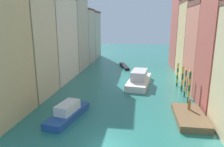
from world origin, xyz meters
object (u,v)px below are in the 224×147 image
(waterfront_dock, at_px, (190,117))
(mooring_pole_2, at_px, (182,78))
(mooring_pole_3, at_px, (178,74))
(gondola_black, at_px, (124,66))
(vaporetto_white, at_px, (139,79))
(motorboat_0, at_px, (68,112))
(mooring_pole_0, at_px, (189,87))
(mooring_pole_1, at_px, (185,83))
(person_on_dock, at_px, (189,104))

(waterfront_dock, relative_size, mooring_pole_2, 1.57)
(mooring_pole_3, bearing_deg, gondola_black, 125.20)
(mooring_pole_2, distance_m, vaporetto_white, 8.13)
(motorboat_0, bearing_deg, mooring_pole_0, 24.19)
(mooring_pole_0, xyz_separation_m, vaporetto_white, (-7.31, 8.85, -1.51))
(mooring_pole_1, height_order, motorboat_0, mooring_pole_1)
(waterfront_dock, height_order, mooring_pole_2, mooring_pole_2)
(mooring_pole_2, distance_m, mooring_pole_3, 2.82)
(waterfront_dock, distance_m, vaporetto_white, 15.73)
(person_on_dock, xyz_separation_m, vaporetto_white, (-6.53, 12.98, -0.42))
(person_on_dock, bearing_deg, gondola_black, 110.39)
(person_on_dock, height_order, mooring_pole_3, mooring_pole_3)
(mooring_pole_0, bearing_deg, motorboat_0, -155.81)
(person_on_dock, height_order, mooring_pole_2, mooring_pole_2)
(mooring_pole_3, relative_size, motorboat_0, 0.56)
(mooring_pole_1, height_order, vaporetto_white, mooring_pole_1)
(person_on_dock, bearing_deg, mooring_pole_0, 79.24)
(mooring_pole_1, relative_size, mooring_pole_3, 1.04)
(mooring_pole_3, bearing_deg, mooring_pole_2, -82.52)
(mooring_pole_0, distance_m, motorboat_0, 17.61)
(waterfront_dock, xyz_separation_m, motorboat_0, (-15.03, -1.67, 0.38))
(person_on_dock, xyz_separation_m, motorboat_0, (-15.20, -3.05, -0.70))
(person_on_dock, xyz_separation_m, mooring_pole_0, (0.79, 4.13, 1.10))
(gondola_black, bearing_deg, mooring_pole_0, -65.01)
(motorboat_0, bearing_deg, mooring_pole_3, 45.14)
(mooring_pole_0, xyz_separation_m, motorboat_0, (-15.98, -7.18, -1.79))
(person_on_dock, distance_m, vaporetto_white, 14.54)
(person_on_dock, bearing_deg, mooring_pole_1, 83.40)
(mooring_pole_3, bearing_deg, vaporetto_white, 178.40)
(waterfront_dock, distance_m, mooring_pole_3, 14.31)
(mooring_pole_0, bearing_deg, mooring_pole_2, 88.64)
(mooring_pole_3, xyz_separation_m, motorboat_0, (-15.76, -15.83, -1.52))
(waterfront_dock, relative_size, person_on_dock, 4.65)
(mooring_pole_2, xyz_separation_m, motorboat_0, (-16.12, -13.04, -1.53))
(waterfront_dock, xyz_separation_m, mooring_pole_1, (0.97, 8.33, 1.97))
(waterfront_dock, height_order, mooring_pole_0, mooring_pole_0)
(mooring_pole_1, bearing_deg, motorboat_0, -148.00)
(gondola_black, bearing_deg, vaporetto_white, -75.25)
(waterfront_dock, relative_size, mooring_pole_3, 1.58)
(mooring_pole_0, bearing_deg, mooring_pole_1, 89.60)
(waterfront_dock, height_order, mooring_pole_3, mooring_pole_3)
(person_on_dock, bearing_deg, motorboat_0, -168.67)
(mooring_pole_3, height_order, motorboat_0, mooring_pole_3)
(mooring_pole_0, distance_m, gondola_black, 27.20)
(mooring_pole_0, bearing_deg, person_on_dock, -100.76)
(motorboat_0, bearing_deg, mooring_pole_2, 38.97)
(mooring_pole_0, height_order, motorboat_0, mooring_pole_0)
(mooring_pole_1, relative_size, motorboat_0, 0.58)
(person_on_dock, distance_m, mooring_pole_2, 10.07)
(mooring_pole_1, height_order, mooring_pole_2, mooring_pole_1)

